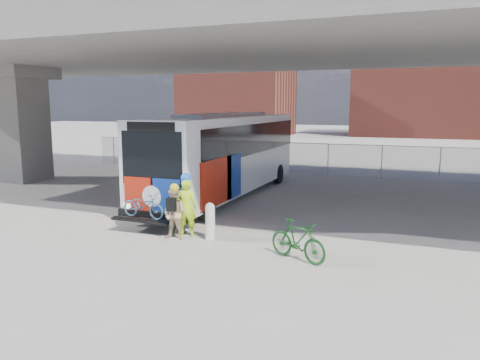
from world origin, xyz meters
The scene contains 9 objects.
ground centered at (0.00, 0.00, 0.00)m, with size 160.00×160.00×0.00m, color #9E9991.
bus centered at (-2.00, 3.93, 2.11)m, with size 2.67×12.92×3.69m.
overpass centered at (0.00, 4.00, 6.54)m, with size 40.00×16.00×7.95m.
chainlink_fence centered at (0.00, 12.00, 1.42)m, with size 30.00×0.06×30.00m.
brick_buildings centered at (1.23, 48.23, 5.42)m, with size 54.00×22.00×12.00m.
bollard centered at (0.28, -2.55, 0.61)m, with size 0.30×0.30×1.14m.
cyclist_hivis centered at (-0.61, -2.40, 0.95)m, with size 0.75×0.60×1.97m.
cyclist_tan centered at (-0.71, -2.94, 0.82)m, with size 0.79×0.63×1.73m.
bike_parked centered at (3.23, -3.44, 0.54)m, with size 0.51×1.80×1.08m, color #144018.
Camera 1 is at (6.18, -14.99, 4.04)m, focal length 35.00 mm.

